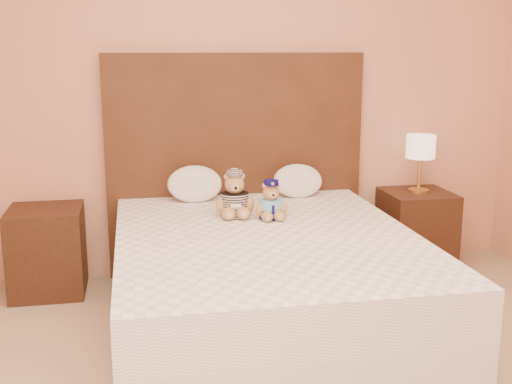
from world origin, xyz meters
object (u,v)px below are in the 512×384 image
(bed, at_px, (266,281))
(lamp, at_px, (421,150))
(teddy_police, at_px, (271,200))
(teddy_prisoner, at_px, (235,194))
(pillow_left, at_px, (195,182))
(nightstand_left, at_px, (47,251))
(nightstand_right, at_px, (416,230))
(pillow_right, at_px, (298,179))

(bed, relative_size, lamp, 5.00)
(bed, relative_size, teddy_police, 8.74)
(teddy_prisoner, xyz_separation_m, pillow_left, (-0.19, 0.44, -0.01))
(nightstand_left, bearing_deg, nightstand_right, 0.00)
(teddy_police, bearing_deg, teddy_prisoner, 155.08)
(nightstand_right, bearing_deg, pillow_left, 178.89)
(bed, distance_m, nightstand_left, 1.48)
(teddy_police, distance_m, pillow_right, 0.61)
(nightstand_left, bearing_deg, lamp, 0.00)
(nightstand_right, height_order, pillow_right, pillow_right)
(teddy_prisoner, relative_size, pillow_left, 0.76)
(nightstand_right, relative_size, pillow_right, 1.64)
(bed, height_order, pillow_left, pillow_left)
(nightstand_right, xyz_separation_m, pillow_left, (-1.55, 0.03, 0.40))
(teddy_police, bearing_deg, lamp, 23.16)
(nightstand_right, distance_m, lamp, 0.57)
(bed, xyz_separation_m, nightstand_right, (1.25, 0.80, -0.00))
(pillow_right, bearing_deg, teddy_police, -119.47)
(nightstand_left, xyz_separation_m, pillow_right, (1.64, 0.03, 0.39))
(pillow_left, bearing_deg, teddy_police, -53.59)
(teddy_police, bearing_deg, pillow_left, 126.15)
(teddy_police, xyz_separation_m, pillow_left, (-0.39, 0.53, 0.01))
(teddy_police, bearing_deg, pillow_right, 60.27)
(teddy_police, relative_size, pillow_left, 0.64)
(nightstand_right, xyz_separation_m, pillow_right, (-0.86, 0.03, 0.39))
(lamp, height_order, teddy_police, lamp)
(lamp, distance_m, pillow_left, 1.56)
(bed, bearing_deg, teddy_police, 73.28)
(teddy_police, distance_m, teddy_prisoner, 0.22)
(teddy_police, height_order, pillow_right, pillow_right)
(bed, height_order, lamp, lamp)
(bed, bearing_deg, pillow_right, 64.81)
(teddy_prisoner, bearing_deg, nightstand_right, 20.50)
(nightstand_left, height_order, teddy_prisoner, teddy_prisoner)
(bed, relative_size, nightstand_left, 3.64)
(nightstand_left, distance_m, pillow_right, 1.69)
(nightstand_left, bearing_deg, teddy_prisoner, -19.84)
(teddy_prisoner, distance_m, pillow_right, 0.67)
(nightstand_left, distance_m, teddy_prisoner, 1.28)
(lamp, relative_size, teddy_prisoner, 1.49)
(nightstand_right, height_order, teddy_prisoner, teddy_prisoner)
(nightstand_left, distance_m, lamp, 2.56)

